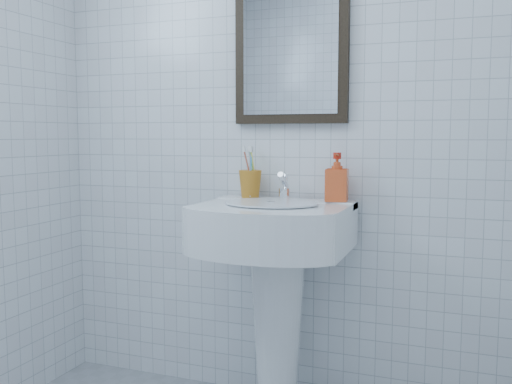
% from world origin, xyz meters
% --- Properties ---
extents(wall_back, '(2.20, 0.02, 2.50)m').
position_xyz_m(wall_back, '(0.00, 1.20, 1.25)').
color(wall_back, silver).
rests_on(wall_back, ground).
extents(washbasin, '(0.60, 0.44, 0.93)m').
position_xyz_m(washbasin, '(0.03, 0.99, 0.62)').
color(washbasin, white).
rests_on(washbasin, ground).
extents(faucet, '(0.05, 0.11, 0.12)m').
position_xyz_m(faucet, '(0.03, 1.10, 0.97)').
color(faucet, white).
rests_on(faucet, washbasin).
extents(toothbrush_cup, '(0.13, 0.13, 0.12)m').
position_xyz_m(toothbrush_cup, '(-0.13, 1.12, 0.98)').
color(toothbrush_cup, '#B46D1A').
rests_on(toothbrush_cup, washbasin).
extents(soap_dispenser, '(0.10, 0.10, 0.20)m').
position_xyz_m(soap_dispenser, '(0.25, 1.11, 1.02)').
color(soap_dispenser, red).
rests_on(soap_dispenser, washbasin).
extents(wall_mirror, '(0.50, 0.04, 0.62)m').
position_xyz_m(wall_mirror, '(0.03, 1.18, 1.55)').
color(wall_mirror, black).
rests_on(wall_mirror, wall_back).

